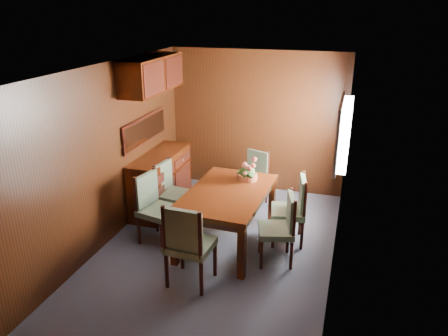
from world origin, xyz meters
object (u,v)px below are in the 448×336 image
(chair_left_near, at_px, (154,204))
(sideboard, at_px, (161,181))
(chair_right_near, at_px, (282,225))
(flower_centerpiece, at_px, (248,170))
(chair_head, at_px, (187,241))
(dining_table, at_px, (227,199))

(chair_left_near, bearing_deg, sideboard, -148.40)
(chair_left_near, bearing_deg, chair_right_near, 101.24)
(chair_right_near, bearing_deg, flower_centerpiece, 25.28)
(chair_head, distance_m, flower_centerpiece, 1.62)
(chair_left_near, distance_m, chair_right_near, 1.76)
(dining_table, distance_m, chair_right_near, 0.84)
(chair_left_near, relative_size, chair_head, 0.94)
(chair_left_near, bearing_deg, dining_table, 115.56)
(flower_centerpiece, bearing_deg, chair_right_near, -49.30)
(sideboard, relative_size, chair_head, 1.33)
(sideboard, relative_size, chair_right_near, 1.50)
(dining_table, xyz_separation_m, chair_head, (-0.15, -1.09, -0.07))
(flower_centerpiece, bearing_deg, chair_left_near, -147.79)
(dining_table, height_order, chair_head, chair_head)
(chair_right_near, bearing_deg, chair_head, 116.19)
(dining_table, relative_size, flower_centerpiece, 5.54)
(dining_table, relative_size, chair_right_near, 1.78)
(chair_head, xyz_separation_m, flower_centerpiece, (0.30, 1.56, 0.32))
(chair_left_near, xyz_separation_m, flower_centerpiece, (1.13, 0.71, 0.36))
(sideboard, xyz_separation_m, dining_table, (1.32, -0.74, 0.20))
(chair_right_near, height_order, flower_centerpiece, flower_centerpiece)
(sideboard, bearing_deg, chair_head, -57.27)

